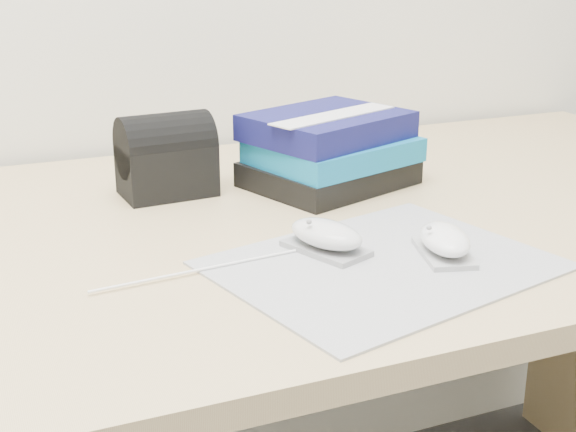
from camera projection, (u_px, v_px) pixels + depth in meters
name	position (u px, v px, depth m)	size (l,w,h in m)	color
desk	(273.00, 350.00, 1.20)	(1.60, 0.80, 0.73)	tan
mousepad	(383.00, 265.00, 0.90)	(0.36, 0.28, 0.00)	gray
mouse_rear	(326.00, 236.00, 0.93)	(0.09, 0.11, 0.04)	gray
mouse_front	(445.00, 242.00, 0.92)	(0.08, 0.11, 0.04)	#9FA0A2
usb_cable	(198.00, 270.00, 0.88)	(0.00, 0.00, 0.24)	white
book_stack	(330.00, 150.00, 1.18)	(0.27, 0.24, 0.11)	black
pouch	(166.00, 156.00, 1.14)	(0.13, 0.10, 0.12)	black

